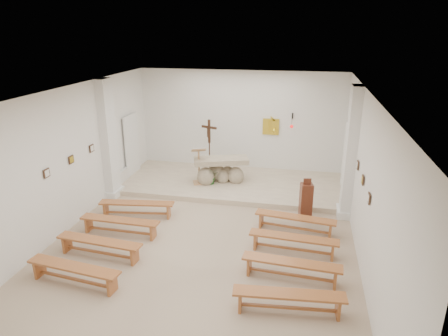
% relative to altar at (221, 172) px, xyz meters
% --- Properties ---
extents(ground, '(7.00, 10.00, 0.00)m').
position_rel_altar_xyz_m(ground, '(0.36, -3.39, -0.48)').
color(ground, '#C4AB8D').
rests_on(ground, ground).
extents(wall_left, '(0.02, 10.00, 3.50)m').
position_rel_altar_xyz_m(wall_left, '(-3.13, -3.39, 1.27)').
color(wall_left, white).
rests_on(wall_left, ground).
extents(wall_right, '(0.02, 10.00, 3.50)m').
position_rel_altar_xyz_m(wall_right, '(3.85, -3.39, 1.27)').
color(wall_right, white).
rests_on(wall_right, ground).
extents(wall_back, '(7.00, 0.02, 3.50)m').
position_rel_altar_xyz_m(wall_back, '(0.36, 1.60, 1.27)').
color(wall_back, white).
rests_on(wall_back, ground).
extents(ceiling, '(7.00, 10.00, 0.02)m').
position_rel_altar_xyz_m(ceiling, '(0.36, -3.39, 3.01)').
color(ceiling, silver).
rests_on(ceiling, wall_back).
extents(sanctuary_platform, '(6.98, 3.00, 0.15)m').
position_rel_altar_xyz_m(sanctuary_platform, '(0.36, 0.11, -0.41)').
color(sanctuary_platform, beige).
rests_on(sanctuary_platform, ground).
extents(pilaster_left, '(0.26, 0.55, 3.50)m').
position_rel_altar_xyz_m(pilaster_left, '(-3.01, -1.39, 1.27)').
color(pilaster_left, white).
rests_on(pilaster_left, ground).
extents(pilaster_right, '(0.26, 0.55, 3.50)m').
position_rel_altar_xyz_m(pilaster_right, '(3.73, -1.39, 1.27)').
color(pilaster_right, white).
rests_on(pilaster_right, ground).
extents(gold_wall_relief, '(0.55, 0.04, 0.55)m').
position_rel_altar_xyz_m(gold_wall_relief, '(1.41, 1.57, 1.17)').
color(gold_wall_relief, yellow).
rests_on(gold_wall_relief, wall_back).
extents(sanctuary_lamp, '(0.11, 0.36, 0.44)m').
position_rel_altar_xyz_m(sanctuary_lamp, '(2.11, 1.31, 1.32)').
color(sanctuary_lamp, black).
rests_on(sanctuary_lamp, wall_back).
extents(station_frame_left_front, '(0.03, 0.20, 0.20)m').
position_rel_altar_xyz_m(station_frame_left_front, '(-3.11, -4.19, 1.24)').
color(station_frame_left_front, '#3F2A1C').
rests_on(station_frame_left_front, wall_left).
extents(station_frame_left_mid, '(0.03, 0.20, 0.20)m').
position_rel_altar_xyz_m(station_frame_left_mid, '(-3.11, -3.19, 1.24)').
color(station_frame_left_mid, '#3F2A1C').
rests_on(station_frame_left_mid, wall_left).
extents(station_frame_left_rear, '(0.03, 0.20, 0.20)m').
position_rel_altar_xyz_m(station_frame_left_rear, '(-3.11, -2.19, 1.24)').
color(station_frame_left_rear, '#3F2A1C').
rests_on(station_frame_left_rear, wall_left).
extents(station_frame_right_front, '(0.03, 0.20, 0.20)m').
position_rel_altar_xyz_m(station_frame_right_front, '(3.83, -4.19, 1.24)').
color(station_frame_right_front, '#3F2A1C').
rests_on(station_frame_right_front, wall_right).
extents(station_frame_right_mid, '(0.03, 0.20, 0.20)m').
position_rel_altar_xyz_m(station_frame_right_mid, '(3.83, -3.19, 1.24)').
color(station_frame_right_mid, '#3F2A1C').
rests_on(station_frame_right_mid, wall_right).
extents(station_frame_right_rear, '(0.03, 0.20, 0.20)m').
position_rel_altar_xyz_m(station_frame_right_rear, '(3.83, -2.19, 1.24)').
color(station_frame_right_rear, '#3F2A1C').
rests_on(station_frame_right_rear, wall_right).
extents(radiator_left, '(0.10, 0.85, 0.52)m').
position_rel_altar_xyz_m(radiator_left, '(-3.07, -0.69, -0.21)').
color(radiator_left, silver).
rests_on(radiator_left, ground).
extents(radiator_right, '(0.10, 0.85, 0.52)m').
position_rel_altar_xyz_m(radiator_right, '(3.79, -0.69, -0.21)').
color(radiator_right, silver).
rests_on(radiator_right, ground).
extents(altar, '(1.81, 1.14, 0.87)m').
position_rel_altar_xyz_m(altar, '(0.00, 0.00, 0.00)').
color(altar, '#B8A98D').
rests_on(altar, sanctuary_platform).
extents(lectern, '(0.52, 0.48, 1.22)m').
position_rel_altar_xyz_m(lectern, '(-0.63, -0.28, 0.27)').
color(lectern, tan).
rests_on(lectern, sanctuary_platform).
extents(crucifix_stand, '(0.54, 0.25, 1.87)m').
position_rel_altar_xyz_m(crucifix_stand, '(-0.51, 0.60, 0.75)').
color(crucifix_stand, '#372211').
rests_on(crucifix_stand, sanctuary_platform).
extents(potted_plant, '(0.51, 0.46, 0.52)m').
position_rel_altar_xyz_m(potted_plant, '(-0.25, -0.25, -0.08)').
color(potted_plant, '#245722').
rests_on(potted_plant, sanctuary_platform).
extents(donation_pedestal, '(0.36, 0.36, 1.14)m').
position_rel_altar_xyz_m(donation_pedestal, '(2.69, -1.82, 0.02)').
color(donation_pedestal, '#592819').
rests_on(donation_pedestal, ground).
extents(bench_left_front, '(2.01, 0.58, 0.42)m').
position_rel_altar_xyz_m(bench_left_front, '(-1.74, -2.60, -0.17)').
color(bench_left_front, '#AF6132').
rests_on(bench_left_front, ground).
extents(bench_right_front, '(2.01, 0.59, 0.42)m').
position_rel_altar_xyz_m(bench_right_front, '(2.45, -2.60, -0.17)').
color(bench_right_front, '#AF6132').
rests_on(bench_right_front, ground).
extents(bench_left_second, '(2.00, 0.37, 0.42)m').
position_rel_altar_xyz_m(bench_left_second, '(-1.74, -3.62, -0.17)').
color(bench_left_second, '#AF6132').
rests_on(bench_left_second, ground).
extents(bench_right_second, '(2.01, 0.46, 0.42)m').
position_rel_altar_xyz_m(bench_right_second, '(2.45, -3.62, -0.17)').
color(bench_right_second, '#AF6132').
rests_on(bench_right_second, ground).
extents(bench_left_third, '(2.01, 0.50, 0.42)m').
position_rel_altar_xyz_m(bench_left_third, '(-1.74, -4.64, -0.17)').
color(bench_left_third, '#AF6132').
rests_on(bench_left_third, ground).
extents(bench_right_third, '(2.01, 0.45, 0.42)m').
position_rel_altar_xyz_m(bench_right_third, '(2.45, -4.64, -0.17)').
color(bench_right_third, '#AF6132').
rests_on(bench_right_third, ground).
extents(bench_left_fourth, '(2.01, 0.56, 0.42)m').
position_rel_altar_xyz_m(bench_left_fourth, '(-1.74, -5.67, -0.17)').
color(bench_left_fourth, '#AF6132').
rests_on(bench_left_fourth, ground).
extents(bench_right_fourth, '(2.01, 0.49, 0.42)m').
position_rel_altar_xyz_m(bench_right_fourth, '(2.45, -5.67, -0.17)').
color(bench_right_fourth, '#AF6132').
rests_on(bench_right_fourth, ground).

